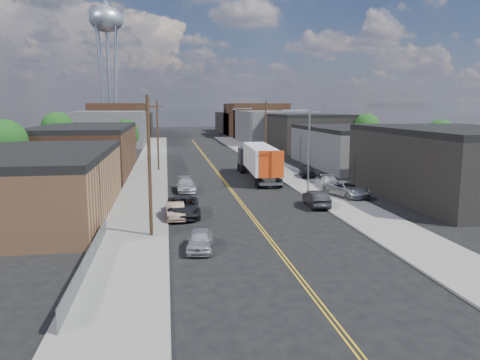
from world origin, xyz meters
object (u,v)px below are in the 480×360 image
object	(u,v)px
car_left_c	(183,207)
car_right_oncoming	(316,199)
semi_truck	(257,159)
car_left_a	(200,240)
water_tower	(106,24)
car_left_b	(175,211)
car_right_lot_a	(347,189)
car_right_lot_c	(307,171)
car_right_lot_b	(330,182)
car_left_d	(186,185)

from	to	relation	value
car_left_c	car_right_oncoming	xyz separation A→B (m)	(12.32, 1.89, -0.04)
semi_truck	car_left_a	bearing A→B (deg)	-104.70
water_tower	car_left_b	size ratio (longest dim) A/B	8.88
water_tower	car_left_b	bearing A→B (deg)	-80.66
car_right_lot_a	semi_truck	bearing A→B (deg)	97.12
car_right_lot_c	car_right_lot_b	bearing A→B (deg)	-79.34
car_right_lot_b	car_right_lot_a	bearing A→B (deg)	-80.13
car_left_d	car_right_lot_a	xyz separation A→B (m)	(16.00, -6.32, 0.21)
semi_truck	car_right_oncoming	distance (m)	18.03
car_left_c	car_right_oncoming	world-z (taller)	car_left_c
car_right_lot_a	car_left_a	bearing A→B (deg)	-154.02
car_right_lot_b	car_right_oncoming	bearing A→B (deg)	-107.27
car_right_lot_b	car_left_b	bearing A→B (deg)	-137.03
water_tower	car_left_d	xyz separation A→B (m)	(17.00, -82.18, -29.93)
car_left_b	car_right_lot_c	xyz separation A→B (m)	(17.40, 20.01, 0.22)
car_right_oncoming	car_right_lot_b	xyz separation A→B (m)	(4.40, 8.58, 0.02)
semi_truck	car_left_d	distance (m)	12.48
car_left_c	car_right_oncoming	distance (m)	12.46
car_left_c	car_right_lot_b	distance (m)	19.73
car_right_lot_b	car_right_lot_c	xyz separation A→B (m)	(0.00, 8.67, 0.12)
car_right_oncoming	water_tower	bearing A→B (deg)	-69.12
water_tower	car_left_c	xyz separation A→B (m)	(16.28, -94.00, -29.83)
car_left_c	car_right_lot_b	size ratio (longest dim) A/B	1.33
car_right_lot_a	car_right_lot_b	size ratio (longest dim) A/B	1.26
water_tower	car_right_lot_a	distance (m)	99.02
semi_truck	car_right_lot_a	xyz separation A→B (m)	(6.50, -14.22, -1.56)
semi_truck	car_right_lot_c	bearing A→B (deg)	-1.82
semi_truck	car_left_b	xyz separation A→B (m)	(-10.90, -20.59, -1.79)
car_right_lot_a	car_left_d	bearing A→B (deg)	141.00
water_tower	car_right_lot_a	bearing A→B (deg)	-69.55
car_left_c	car_right_lot_a	distance (m)	17.60
semi_truck	car_right_oncoming	bearing A→B (deg)	-80.05
car_right_oncoming	car_right_lot_c	world-z (taller)	car_right_lot_c
semi_truck	car_right_oncoming	size ratio (longest dim) A/B	3.57
car_left_b	car_right_oncoming	bearing A→B (deg)	10.77
car_left_a	car_right_lot_b	world-z (taller)	car_right_lot_b
car_left_b	car_right_lot_c	world-z (taller)	car_right_lot_c
car_right_lot_c	water_tower	bearing A→B (deg)	124.45
water_tower	car_right_lot_c	xyz separation A→B (m)	(33.00, -74.85, -29.74)
car_right_lot_c	semi_truck	bearing A→B (deg)	-174.39
water_tower	car_left_d	world-z (taller)	water_tower
car_left_a	car_right_lot_c	size ratio (longest dim) A/B	0.89
semi_truck	car_right_lot_b	world-z (taller)	semi_truck
car_left_c	car_right_lot_a	world-z (taller)	car_right_lot_a
car_left_a	car_right_lot_b	distance (m)	25.70
water_tower	car_left_d	distance (m)	89.10
semi_truck	car_left_b	distance (m)	23.36
car_right_oncoming	car_left_a	bearing A→B (deg)	48.47
car_left_b	car_right_lot_a	xyz separation A→B (m)	(17.40, 6.37, 0.24)
car_left_d	car_right_lot_a	world-z (taller)	car_right_lot_a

